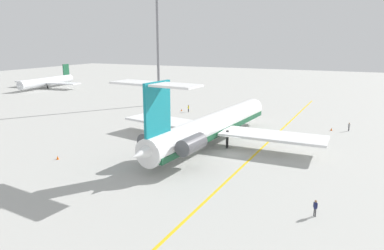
% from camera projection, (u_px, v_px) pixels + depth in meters
% --- Properties ---
extents(ground, '(339.00, 339.00, 0.00)m').
position_uv_depth(ground, '(232.00, 152.00, 55.01)').
color(ground, '#ADADA8').
extents(main_jetliner, '(41.17, 36.38, 11.99)m').
position_uv_depth(main_jetliner, '(211.00, 126.00, 58.00)').
color(main_jetliner, white).
rests_on(main_jetliner, ground).
extents(airliner_mid_right, '(26.90, 26.61, 8.04)m').
position_uv_depth(airliner_mid_right, '(46.00, 82.00, 128.75)').
color(airliner_mid_right, silver).
rests_on(airliner_mid_right, ground).
extents(ground_crew_near_nose, '(0.28, 0.42, 1.78)m').
position_uv_depth(ground_crew_near_nose, '(188.00, 108.00, 85.78)').
color(ground_crew_near_nose, black).
rests_on(ground_crew_near_nose, ground).
extents(ground_crew_near_tail, '(0.28, 0.42, 1.74)m').
position_uv_depth(ground_crew_near_tail, '(315.00, 206.00, 34.68)').
color(ground_crew_near_tail, black).
rests_on(ground_crew_near_tail, ground).
extents(ground_crew_portside, '(0.27, 0.38, 1.68)m').
position_uv_depth(ground_crew_portside, '(166.00, 107.00, 86.26)').
color(ground_crew_portside, black).
rests_on(ground_crew_portside, ground).
extents(ground_crew_starboard, '(0.26, 0.37, 1.65)m').
position_uv_depth(ground_crew_starboard, '(349.00, 126.00, 67.72)').
color(ground_crew_starboard, black).
rests_on(ground_crew_starboard, ground).
extents(safety_cone_nose, '(0.40, 0.40, 0.55)m').
position_uv_depth(safety_cone_nose, '(331.00, 129.00, 68.27)').
color(safety_cone_nose, '#EA590F').
rests_on(safety_cone_nose, ground).
extents(safety_cone_wingtip, '(0.40, 0.40, 0.55)m').
position_uv_depth(safety_cone_wingtip, '(58.00, 158.00, 51.65)').
color(safety_cone_wingtip, '#EA590F').
rests_on(safety_cone_wingtip, ground).
extents(safety_cone_tail, '(0.40, 0.40, 0.55)m').
position_uv_depth(safety_cone_tail, '(182.00, 110.00, 87.30)').
color(safety_cone_tail, '#EA590F').
rests_on(safety_cone_tail, ground).
extents(taxiway_centreline, '(105.32, 4.35, 0.01)m').
position_uv_depth(taxiway_centreline, '(260.00, 149.00, 56.46)').
color(taxiway_centreline, gold).
rests_on(taxiway_centreline, ground).
extents(light_mast, '(4.00, 0.70, 29.77)m').
position_uv_depth(light_mast, '(158.00, 44.00, 92.45)').
color(light_mast, slate).
rests_on(light_mast, ground).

